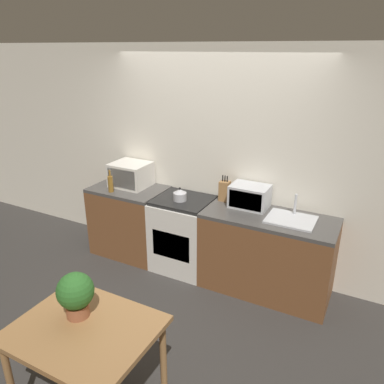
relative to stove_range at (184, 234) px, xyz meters
name	(u,v)px	position (x,y,z in m)	size (l,w,h in m)	color
ground_plane	(171,303)	(0.24, -0.71, -0.45)	(16.00, 16.00, 0.00)	#33302D
wall_back	(215,161)	(0.24, 0.34, 0.85)	(10.00, 0.06, 2.60)	silver
counter_left_run	(130,220)	(-0.79, 0.00, 0.00)	(0.92, 0.62, 0.90)	brown
counter_right_run	(267,254)	(1.03, 0.00, 0.00)	(1.39, 0.62, 0.90)	brown
stove_range	(184,234)	(0.00, 0.00, 0.00)	(0.67, 0.62, 0.90)	silver
kettle	(180,195)	(-0.01, -0.05, 0.52)	(0.15, 0.15, 0.16)	#B7B7BC
microwave	(131,174)	(-0.80, 0.09, 0.60)	(0.46, 0.40, 0.30)	silver
bottle	(111,184)	(-0.89, -0.20, 0.56)	(0.06, 0.06, 0.27)	olive
knife_block	(225,191)	(0.44, 0.18, 0.57)	(0.11, 0.10, 0.30)	#9E7042
toaster_oven	(250,196)	(0.75, 0.14, 0.58)	(0.41, 0.30, 0.25)	silver
sink_basin	(291,219)	(1.25, 0.01, 0.47)	(0.48, 0.39, 0.24)	silver
dining_table	(85,338)	(0.34, -2.04, 0.21)	(0.97, 0.79, 0.75)	#9E7042
potted_plant	(76,293)	(0.22, -1.96, 0.49)	(0.26, 0.26, 0.34)	#9E5B3D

